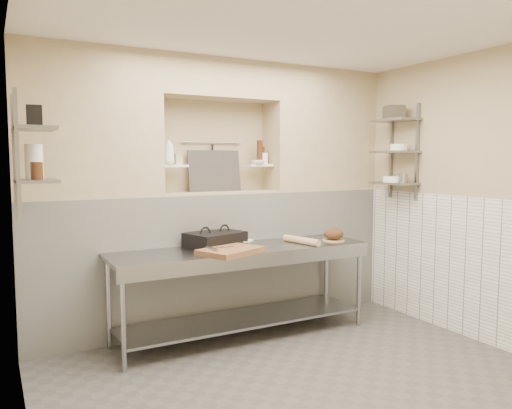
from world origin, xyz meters
TOP-DOWN VIEW (x-y plane):
  - floor at (0.00, 0.00)m, footprint 4.00×3.90m
  - ceiling at (0.00, 0.00)m, footprint 4.00×3.90m
  - wall_left at (-2.05, 0.00)m, footprint 0.10×3.90m
  - wall_right at (2.05, 0.00)m, footprint 0.10×3.90m
  - wall_back at (0.00, 2.00)m, footprint 4.00×0.10m
  - backwall_lower at (0.00, 1.75)m, footprint 4.00×0.40m
  - alcove_sill at (0.00, 1.75)m, footprint 1.30×0.40m
  - backwall_pillar_left at (-1.33, 1.75)m, footprint 1.35×0.40m
  - backwall_pillar_right at (1.33, 1.75)m, footprint 1.35×0.40m
  - backwall_header at (0.00, 1.75)m, footprint 1.30×0.40m
  - wainscot_left at (-1.99, 0.00)m, footprint 0.02×3.90m
  - wainscot_right at (1.99, 0.00)m, footprint 0.02×3.90m
  - alcove_shelf_left at (-0.50, 1.75)m, footprint 0.28×0.16m
  - alcove_shelf_right at (0.50, 1.75)m, footprint 0.28×0.16m
  - utensil_rail at (0.00, 1.92)m, footprint 0.70×0.02m
  - hanging_steel at (0.00, 1.90)m, footprint 0.02×0.02m
  - splash_panel at (0.00, 1.85)m, footprint 0.60×0.08m
  - shelf_rail_left_a at (-1.98, 1.25)m, footprint 0.03×0.03m
  - shelf_rail_left_b at (-1.98, 0.85)m, footprint 0.03×0.03m
  - wall_shelf_left_lower at (-1.84, 1.05)m, footprint 0.30×0.50m
  - wall_shelf_left_upper at (-1.84, 1.05)m, footprint 0.30×0.50m
  - shelf_rail_right_a at (1.98, 1.25)m, footprint 0.03×0.03m
  - shelf_rail_right_b at (1.98, 0.85)m, footprint 0.03×0.03m
  - wall_shelf_right_lower at (1.84, 1.05)m, footprint 0.30×0.50m
  - wall_shelf_right_mid at (1.84, 1.05)m, footprint 0.30×0.50m
  - wall_shelf_right_upper at (1.84, 1.05)m, footprint 0.30×0.50m
  - prep_table at (0.01, 1.18)m, footprint 2.60×0.70m
  - panini_press at (-0.21, 1.37)m, footprint 0.63×0.53m
  - cutting_board at (-0.23, 0.97)m, footprint 0.67×0.58m
  - knife_blade at (-0.28, 1.04)m, footprint 0.23×0.03m
  - tongs at (-0.40, 1.01)m, footprint 0.03×0.28m
  - mixing_bowl at (0.09, 1.35)m, footprint 0.26×0.26m
  - rolling_pin at (0.65, 1.11)m, footprint 0.18×0.47m
  - bread_board at (1.05, 1.10)m, footprint 0.24×0.24m
  - bread_loaf at (1.05, 1.10)m, footprint 0.21×0.21m
  - bottle_soap at (-0.56, 1.70)m, footprint 0.12×0.12m
  - jar_alcove at (-0.44, 1.75)m, footprint 0.07×0.07m
  - bowl_alcove at (0.45, 1.69)m, footprint 0.18×0.18m
  - condiment_a at (0.55, 1.78)m, footprint 0.05×0.05m
  - condiment_b at (0.51, 1.76)m, footprint 0.07×0.07m
  - condiment_c at (0.57, 1.75)m, footprint 0.07×0.07m
  - jug_left at (-1.84, 1.20)m, footprint 0.14×0.14m
  - jar_left at (-1.84, 0.97)m, footprint 0.09×0.09m
  - box_left_upper at (-1.84, 0.99)m, footprint 0.12×0.12m
  - bowl_right at (1.84, 1.07)m, footprint 0.22×0.22m
  - canister_right at (1.84, 0.91)m, footprint 0.10×0.10m
  - bowl_right_mid at (1.84, 0.99)m, footprint 0.19×0.19m
  - basket_right at (1.84, 1.08)m, footprint 0.27×0.29m

SIDE VIEW (x-z plane):
  - floor at x=0.00m, z-range -0.10..0.00m
  - prep_table at x=0.01m, z-range 0.19..1.09m
  - backwall_lower at x=0.00m, z-range 0.00..1.40m
  - wainscot_left at x=-1.99m, z-range 0.00..1.40m
  - wainscot_right at x=1.99m, z-range 0.00..1.40m
  - bread_board at x=1.05m, z-range 0.90..0.91m
  - mixing_bowl at x=0.09m, z-range 0.90..0.95m
  - cutting_board at x=-0.23m, z-range 0.90..0.95m
  - rolling_pin at x=0.65m, z-range 0.90..0.97m
  - knife_blade at x=-0.28m, z-range 0.95..0.95m
  - tongs at x=-0.40m, z-range 0.95..0.97m
  - panini_press at x=-0.21m, z-range 0.90..1.05m
  - bread_loaf at x=1.05m, z-range 0.91..1.04m
  - wall_left at x=-2.05m, z-range 0.00..2.80m
  - wall_right at x=2.05m, z-range 0.00..2.80m
  - wall_back at x=0.00m, z-range 0.00..2.80m
  - alcove_sill at x=0.00m, z-range 1.40..1.42m
  - wall_shelf_right_lower at x=1.84m, z-range 1.49..1.51m
  - bowl_right at x=1.84m, z-range 1.51..1.58m
  - canister_right at x=1.84m, z-range 1.51..1.61m
  - wall_shelf_left_lower at x=-1.84m, z-range 1.59..1.61m
  - splash_panel at x=0.00m, z-range 1.42..1.86m
  - jar_left at x=-1.84m, z-range 1.61..1.75m
  - alcove_shelf_left at x=-0.50m, z-range 1.69..1.71m
  - alcove_shelf_right at x=0.50m, z-range 1.69..1.71m
  - bowl_alcove at x=0.45m, z-range 1.71..1.76m
  - jug_left at x=-1.84m, z-range 1.61..1.88m
  - jar_alcove at x=-0.44m, z-range 1.71..1.82m
  - condiment_c at x=0.57m, z-range 1.71..1.84m
  - hanging_steel at x=0.00m, z-range 1.63..1.93m
  - shelf_rail_left_a at x=-1.98m, z-range 1.33..2.27m
  - shelf_rail_left_b at x=-1.98m, z-range 1.33..2.27m
  - condiment_a at x=0.55m, z-range 1.71..1.91m
  - condiment_b at x=0.51m, z-range 1.71..1.98m
  - shelf_rail_right_a at x=1.98m, z-range 1.33..2.38m
  - shelf_rail_right_b at x=1.98m, z-range 1.33..2.38m
  - wall_shelf_right_mid at x=1.84m, z-range 1.84..1.86m
  - bottle_soap at x=-0.56m, z-range 1.71..1.99m
  - bowl_right_mid at x=1.84m, z-range 1.86..1.93m
  - utensil_rail at x=0.00m, z-range 1.94..1.96m
  - wall_shelf_left_upper at x=-1.84m, z-range 1.99..2.01m
  - box_left_upper at x=-1.84m, z-range 2.01..2.17m
  - backwall_pillar_left at x=-1.33m, z-range 1.40..2.80m
  - backwall_pillar_right at x=1.33m, z-range 1.40..2.80m
  - wall_shelf_right_upper at x=1.84m, z-range 2.19..2.21m
  - basket_right at x=1.84m, z-range 2.21..2.36m
  - backwall_header at x=0.00m, z-range 2.40..2.80m
  - ceiling at x=0.00m, z-range 2.80..2.90m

